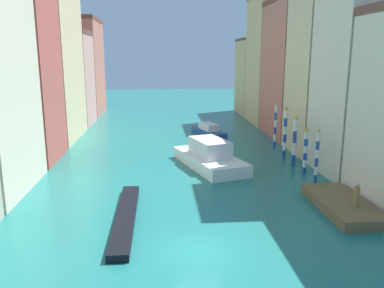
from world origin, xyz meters
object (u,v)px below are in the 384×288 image
Objects in this scene: mooring_pole_2 at (295,140)px; gondola_black at (126,217)px; mooring_pole_0 at (317,156)px; mooring_pole_4 at (275,126)px; vaporetto_white at (210,157)px; motorboat_0 at (209,130)px; mooring_pole_3 at (285,132)px; mooring_pole_1 at (305,151)px; waterfront_dock at (342,205)px; person_on_dock at (357,195)px.

gondola_black is (-14.59, -11.19, -2.23)m from mooring_pole_2.
mooring_pole_4 reaches higher than mooring_pole_0.
vaporetto_white reaches higher than motorboat_0.
mooring_pole_3 is 4.10m from mooring_pole_4.
mooring_pole_1 is at bearing 89.61° from mooring_pole_0.
mooring_pole_2 is 3.03m from mooring_pole_3.
mooring_pole_0 is 0.88× the size of mooring_pole_4.
mooring_pole_0 reaches higher than mooring_pole_1.
motorboat_0 reaches higher than waterfront_dock.
person_on_dock is 14.59m from vaporetto_white.
person_on_dock is at bearing -90.04° from mooring_pole_3.
waterfront_dock is 1.62× the size of mooring_pole_0.
gondola_black is at bearing 177.71° from person_on_dock.
mooring_pole_3 is (0.32, 13.62, 2.30)m from waterfront_dock.
vaporetto_white is (-7.92, 5.51, -1.33)m from mooring_pole_0.
mooring_pole_1 is 0.85× the size of mooring_pole_2.
gondola_black is (-14.65, -14.21, -2.42)m from mooring_pole_3.
mooring_pole_4 is at bearing -52.74° from motorboat_0.
waterfront_dock is at bearing -92.77° from mooring_pole_1.
mooring_pole_2 is at bearing 88.61° from waterfront_dock.
mooring_pole_3 is at bearing -63.88° from motorboat_0.
mooring_pole_0 is 0.45× the size of vaporetto_white.
mooring_pole_1 is 0.41× the size of vaporetto_white.
vaporetto_white is at bearing 122.54° from person_on_dock.
mooring_pole_2 is (-0.14, 2.44, 0.38)m from mooring_pole_1.
mooring_pole_4 reaches higher than mooring_pole_2.
mooring_pole_0 is 21.32m from motorboat_0.
vaporetto_white is at bearing 145.18° from mooring_pole_0.
person_on_dock is at bearing -2.29° from gondola_black.
mooring_pole_3 is 0.49× the size of gondola_black.
mooring_pole_1 is 8.54m from vaporetto_white.
mooring_pole_3 is (-0.06, 8.01, 0.38)m from mooring_pole_0.
mooring_pole_4 is (0.22, 4.10, -0.07)m from mooring_pole_3.
mooring_pole_1 is at bearing -71.01° from motorboat_0.
mooring_pole_3 is at bearing 89.96° from person_on_dock.
mooring_pole_4 reaches higher than gondola_black.
gondola_black is (-14.71, -6.20, -2.04)m from mooring_pole_0.
vaporetto_white is at bearing -140.72° from mooring_pole_4.
mooring_pole_3 is (-0.08, 5.47, 0.57)m from mooring_pole_1.
vaporetto_white is (-7.54, 11.11, 0.60)m from waterfront_dock.
mooring_pole_1 is 0.61× the size of motorboat_0.
mooring_pole_2 is at bearing 93.22° from mooring_pole_1.
mooring_pole_0 is (0.38, 5.61, 1.92)m from waterfront_dock.
mooring_pole_0 is 0.86× the size of mooring_pole_3.
mooring_pole_0 is at bearing -90.39° from mooring_pole_1.
person_on_dock is 0.30× the size of mooring_pole_3.
waterfront_dock is at bearing -55.85° from vaporetto_white.
gondola_black is (-14.87, -18.31, -2.36)m from mooring_pole_4.
mooring_pole_4 is at bearing 89.25° from mooring_pole_0.
vaporetto_white reaches higher than gondola_black.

